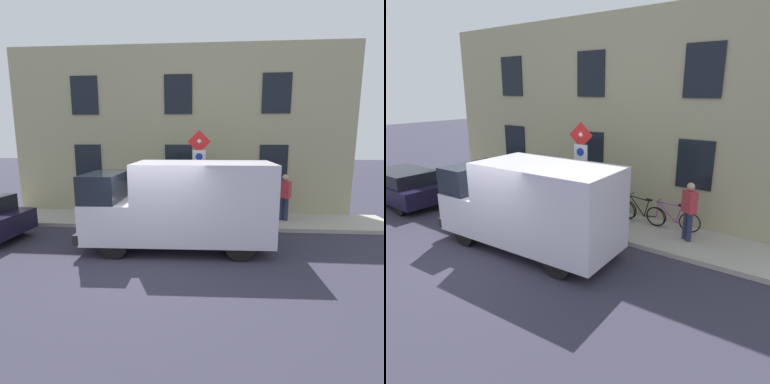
{
  "view_description": "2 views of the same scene",
  "coord_description": "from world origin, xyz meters",
  "views": [
    {
      "loc": [
        -7.41,
        -1.51,
        3.15
      ],
      "look_at": [
        2.21,
        -0.75,
        1.43
      ],
      "focal_mm": 28.11,
      "sensor_mm": 36.0,
      "label": 1
    },
    {
      "loc": [
        -5.73,
        -6.86,
        4.33
      ],
      "look_at": [
        2.72,
        -0.91,
        1.3
      ],
      "focal_mm": 32.56,
      "sensor_mm": 36.0,
      "label": 2
    }
  ],
  "objects": [
    {
      "name": "building_facade",
      "position": [
        5.14,
        0.0,
        3.38
      ],
      "size": [
        0.75,
        13.81,
        6.75
      ],
      "color": "tan",
      "rests_on": "ground_plane"
    },
    {
      "name": "delivery_van",
      "position": [
        0.93,
        -0.58,
        1.33
      ],
      "size": [
        2.15,
        5.39,
        2.5
      ],
      "rotation": [
        0.0,
        0.0,
        1.6
      ],
      "color": "silver",
      "rests_on": "ground_plane"
    },
    {
      "name": "bicycle_green",
      "position": [
        4.25,
        -1.32,
        0.51
      ],
      "size": [
        0.46,
        1.71,
        0.89
      ],
      "rotation": [
        0.0,
        0.0,
        1.49
      ],
      "color": "black",
      "rests_on": "sidewalk_slab"
    },
    {
      "name": "litter_bin",
      "position": [
        2.98,
        0.86,
        0.59
      ],
      "size": [
        0.44,
        0.44,
        0.9
      ],
      "primitive_type": "cylinder",
      "color": "#2D5133",
      "rests_on": "sidewalk_slab"
    },
    {
      "name": "ground_plane",
      "position": [
        0.0,
        0.0,
        0.0
      ],
      "size": [
        80.0,
        80.0,
        0.0
      ],
      "primitive_type": "plane",
      "color": "#312F40"
    },
    {
      "name": "bicycle_purple",
      "position": [
        4.25,
        -3.42,
        0.51
      ],
      "size": [
        0.46,
        1.71,
        0.89
      ],
      "rotation": [
        0.0,
        0.0,
        1.64
      ],
      "color": "black",
      "rests_on": "sidewalk_slab"
    },
    {
      "name": "sidewalk_slab",
      "position": [
        3.71,
        0.0,
        0.07
      ],
      "size": [
        2.17,
        15.81,
        0.14
      ],
      "primitive_type": "cube",
      "color": "#A6A297",
      "rests_on": "ground_plane"
    },
    {
      "name": "sign_post_stacked",
      "position": [
        2.84,
        -0.94,
        2.28
      ],
      "size": [
        0.17,
        0.56,
        3.18
      ],
      "color": "#474C47",
      "rests_on": "sidewalk_slab"
    },
    {
      "name": "bicycle_black",
      "position": [
        4.25,
        -2.37,
        0.51
      ],
      "size": [
        0.47,
        1.71,
        0.89
      ],
      "rotation": [
        0.0,
        0.0,
        1.43
      ],
      "color": "black",
      "rests_on": "sidewalk_slab"
    },
    {
      "name": "pedestrian",
      "position": [
        3.73,
        -4.06,
        1.07
      ],
      "size": [
        0.45,
        0.48,
        1.72
      ],
      "rotation": [
        0.0,
        0.0,
        2.5
      ],
      "color": "#262B47",
      "rests_on": "sidewalk_slab"
    },
    {
      "name": "parked_hatchback",
      "position": [
        1.07,
        6.37,
        0.73
      ],
      "size": [
        1.92,
        4.07,
        1.38
      ],
      "rotation": [
        0.0,
        0.0,
        1.53
      ],
      "color": "black",
      "rests_on": "ground_plane"
    }
  ]
}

